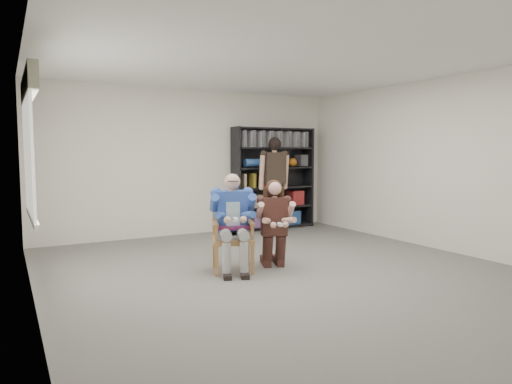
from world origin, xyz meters
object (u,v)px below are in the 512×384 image
armchair (233,234)px  standing_man (274,186)px  seated_man (233,222)px  kneeling_woman (274,224)px  bookshelf (273,178)px

armchair → standing_man: (2.00, 2.22, 0.43)m
seated_man → standing_man: size_ratio=0.71×
seated_man → kneeling_woman: seated_man is taller
bookshelf → standing_man: bookshelf is taller
armchair → standing_man: standing_man is taller
bookshelf → standing_man: (-0.27, -0.49, -0.11)m
standing_man → kneeling_woman: bearing=-113.4°
seated_man → bookshelf: 3.56m
kneeling_woman → standing_man: (1.42, 2.34, 0.33)m
seated_man → bookshelf: size_ratio=0.63×
armchair → kneeling_woman: size_ratio=0.84×
armchair → seated_man: (0.00, 0.00, 0.15)m
seated_man → standing_man: 3.00m
armchair → seated_man: size_ratio=0.77×
armchair → kneeling_woman: bearing=8.4°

